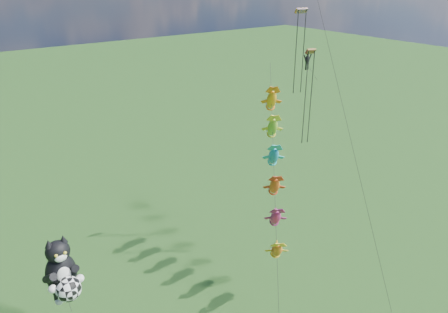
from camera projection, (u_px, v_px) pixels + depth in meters
cat_kite_rig at (63, 273)px, 29.52m from camera, size 2.40×4.08×10.04m
fish_windsock_rig at (274, 171)px, 37.60m from camera, size 9.55×12.93×18.19m
parafoil_rig at (309, 66)px, 37.95m from camera, size 4.92×17.14×27.77m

